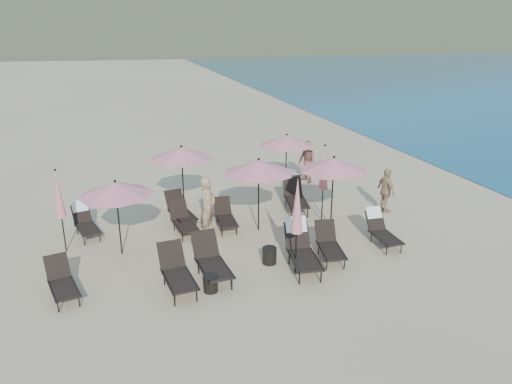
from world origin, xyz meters
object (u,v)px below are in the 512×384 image
object	(u,v)px
lounger_6	(85,221)
umbrella_open_4	(287,140)
lounger_8	(183,220)
lounger_2	(211,260)
umbrella_closed_2	(58,195)
lounger_9	(225,216)
umbrella_open_1	(259,167)
umbrella_closed_0	(297,206)
lounger_4	(329,244)
beachgoer_b	(307,162)
umbrella_open_0	(116,189)
umbrella_open_3	(181,153)
beachgoer_c	(386,191)
umbrella_open_2	(334,164)
beachgoer_a	(208,206)
lounger_10	(295,196)
lounger_5	(381,229)
umbrella_closed_1	(324,168)
lounger_7	(180,210)
lounger_0	(62,281)
lounger_1	(177,271)
side_table_0	(211,283)
side_table_1	(269,255)
lounger_3	(301,247)

from	to	relation	value
lounger_6	umbrella_open_4	size ratio (longest dim) A/B	0.69
lounger_8	umbrella_open_4	distance (m)	5.61
lounger_6	lounger_8	distance (m)	3.11
lounger_2	umbrella_closed_2	bearing A→B (deg)	139.84
lounger_9	umbrella_open_1	xyz separation A→B (m)	(0.98, -0.55, 1.75)
lounger_9	umbrella_closed_0	size ratio (longest dim) A/B	0.55
lounger_4	beachgoer_b	bearing A→B (deg)	83.56
umbrella_open_0	umbrella_open_3	distance (m)	3.67
lounger_4	umbrella_open_4	distance (m)	6.13
lounger_8	beachgoer_b	size ratio (longest dim) A/B	0.91
umbrella_open_0	beachgoer_c	bearing A→B (deg)	3.31
umbrella_open_2	beachgoer_a	world-z (taller)	umbrella_open_2
lounger_10	umbrella_closed_0	size ratio (longest dim) A/B	0.69
beachgoer_c	umbrella_closed_0	bearing A→B (deg)	121.81
beachgoer_a	lounger_4	bearing A→B (deg)	-94.23
lounger_5	umbrella_closed_1	distance (m)	2.76
beachgoer_a	beachgoer_c	xyz separation A→B (m)	(6.37, -0.11, -0.13)
umbrella_open_2	lounger_5	bearing A→B (deg)	-62.00
lounger_4	lounger_7	distance (m)	5.36
lounger_2	umbrella_closed_0	bearing A→B (deg)	-15.34
lounger_5	lounger_10	size ratio (longest dim) A/B	0.83
lounger_0	umbrella_closed_1	xyz separation A→B (m)	(8.20, 2.45, 1.46)
lounger_10	umbrella_closed_2	xyz separation A→B (m)	(-7.76, -1.09, 1.29)
lounger_1	lounger_8	xyz separation A→B (m)	(0.77, 3.43, -0.05)
umbrella_closed_2	umbrella_open_1	bearing A→B (deg)	-2.71
umbrella_closed_2	side_table_0	size ratio (longest dim) A/B	5.73
side_table_1	umbrella_open_3	bearing A→B (deg)	108.46
lounger_10	umbrella_open_0	bearing A→B (deg)	-152.73
beachgoer_b	umbrella_closed_1	bearing A→B (deg)	-21.81
umbrella_closed_2	beachgoer_c	bearing A→B (deg)	-0.81
lounger_8	beachgoer_a	xyz separation A→B (m)	(0.75, -0.34, 0.52)
lounger_10	beachgoer_b	world-z (taller)	beachgoer_b
side_table_0	beachgoer_c	bearing A→B (deg)	25.63
lounger_1	beachgoer_c	size ratio (longest dim) A/B	1.12
umbrella_closed_1	beachgoer_b	bearing A→B (deg)	73.96
side_table_1	side_table_0	bearing A→B (deg)	-152.84
lounger_3	lounger_10	world-z (taller)	lounger_3
lounger_8	umbrella_open_3	bearing A→B (deg)	72.90
umbrella_open_0	umbrella_open_1	size ratio (longest dim) A/B	0.94
lounger_1	side_table_0	distance (m)	0.92
lounger_3	umbrella_open_1	size ratio (longest dim) A/B	0.82
lounger_3	lounger_5	world-z (taller)	lounger_3
lounger_5	umbrella_closed_2	bearing A→B (deg)	167.84
lounger_1	lounger_8	bearing A→B (deg)	72.71
umbrella_open_3	lounger_0	bearing A→B (deg)	-129.22
lounger_7	umbrella_open_0	world-z (taller)	umbrella_open_0
umbrella_open_2	side_table_1	world-z (taller)	umbrella_open_2
lounger_6	umbrella_open_1	distance (m)	5.79
umbrella_open_3	umbrella_open_4	distance (m)	4.34
lounger_3	lounger_9	size ratio (longest dim) A/B	1.30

